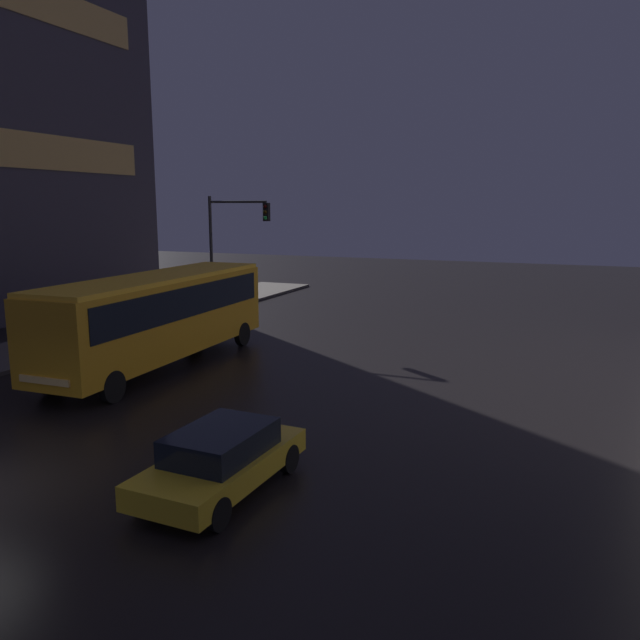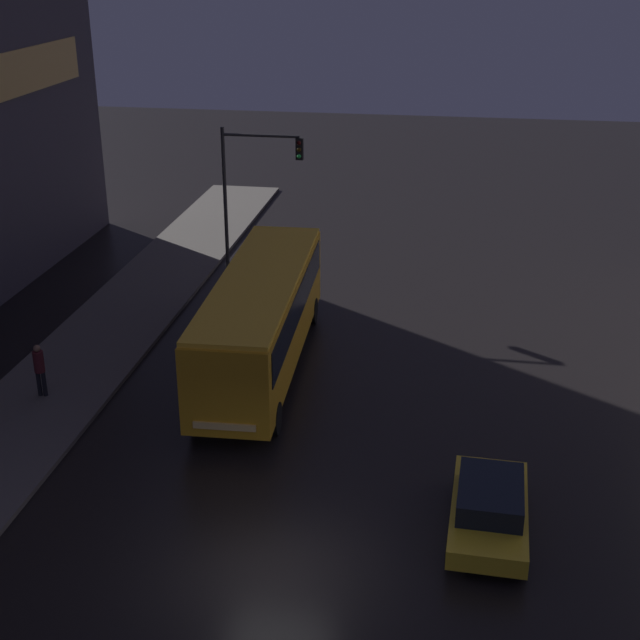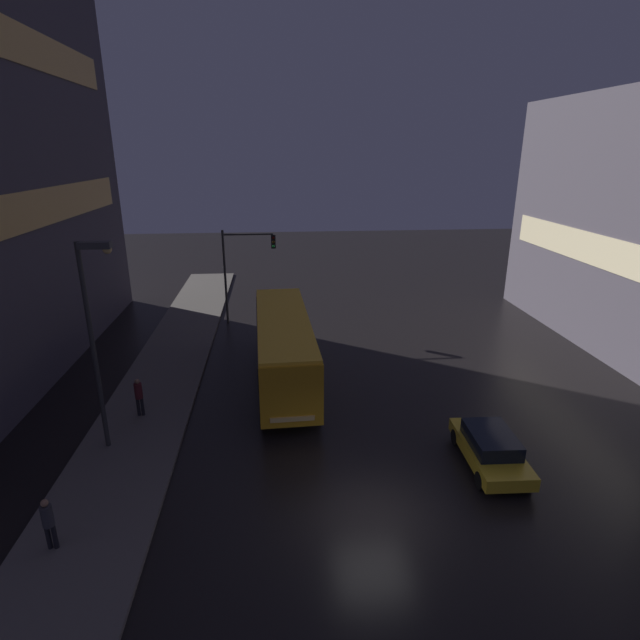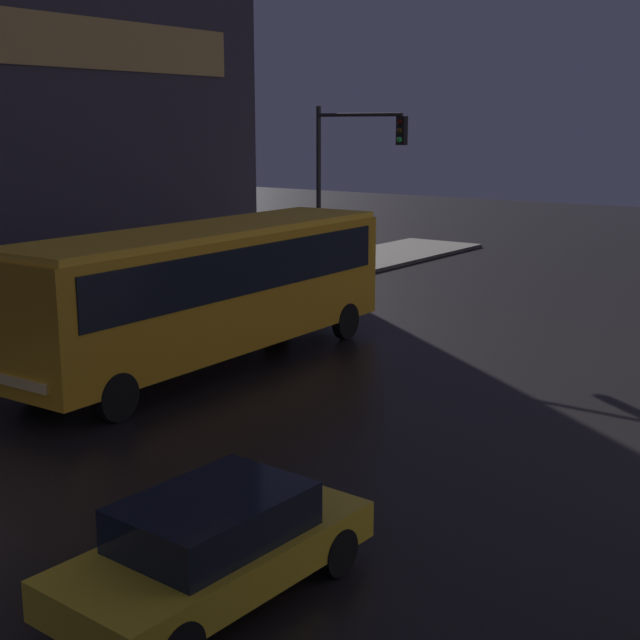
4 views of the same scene
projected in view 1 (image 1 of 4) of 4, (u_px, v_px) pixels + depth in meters
name	position (u px, v px, depth m)	size (l,w,h in m)	color
sidewalk_left	(26.00, 352.00, 25.25)	(4.00, 48.00, 0.15)	#56514C
bus_near	(159.00, 311.00, 22.88)	(3.03, 11.38, 3.41)	orange
car_taxi	(221.00, 458.00, 12.99)	(2.02, 4.28, 1.36)	gold
traffic_light_main	(230.00, 237.00, 31.98)	(3.52, 0.35, 6.39)	#2D2D2D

